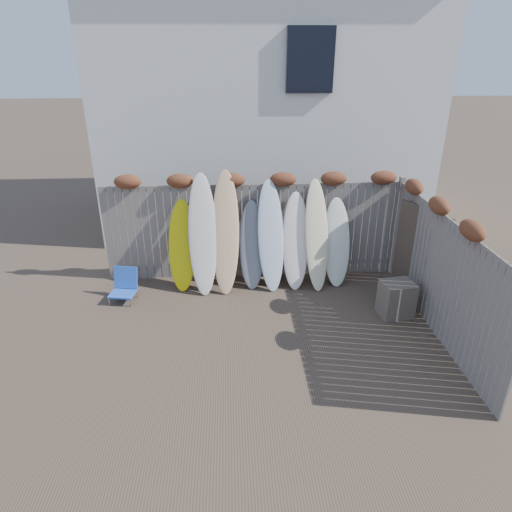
{
  "coord_description": "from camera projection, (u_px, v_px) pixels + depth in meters",
  "views": [
    {
      "loc": [
        -0.45,
        -6.3,
        4.46
      ],
      "look_at": [
        0.0,
        1.2,
        1.0
      ],
      "focal_mm": 32.0,
      "sensor_mm": 36.0,
      "label": 1
    }
  ],
  "objects": [
    {
      "name": "surfboard_3",
      "position": [
        252.0,
        245.0,
        9.07
      ],
      "size": [
        0.51,
        0.63,
        1.72
      ],
      "primitive_type": "ellipsoid",
      "rotation": [
        -0.31,
        0.0,
        -0.03
      ],
      "color": "slate",
      "rests_on": "ground"
    },
    {
      "name": "lattice_panel",
      "position": [
        420.0,
        255.0,
        8.52
      ],
      "size": [
        0.52,
        1.14,
        1.83
      ],
      "primitive_type": "cube",
      "rotation": [
        0.0,
        0.0,
        0.4
      ],
      "color": "#34291F",
      "rests_on": "ground"
    },
    {
      "name": "beach_chair",
      "position": [
        124.0,
        285.0,
        8.75
      ],
      "size": [
        0.54,
        0.56,
        0.62
      ],
      "color": "blue",
      "rests_on": "ground"
    },
    {
      "name": "house",
      "position": [
        263.0,
        98.0,
        12.18
      ],
      "size": [
        8.5,
        5.5,
        6.33
      ],
      "color": "silver",
      "rests_on": "ground"
    },
    {
      "name": "surfboard_7",
      "position": [
        337.0,
        242.0,
        9.17
      ],
      "size": [
        0.55,
        0.63,
        1.74
      ],
      "primitive_type": "ellipsoid",
      "rotation": [
        -0.31,
        0.0,
        0.02
      ],
      "color": "silver",
      "rests_on": "ground"
    },
    {
      "name": "ground",
      "position": [
        260.0,
        340.0,
        7.6
      ],
      "size": [
        80.0,
        80.0,
        0.0
      ],
      "primitive_type": "plane",
      "color": "#493A2D"
    },
    {
      "name": "surfboard_4",
      "position": [
        271.0,
        236.0,
        8.96
      ],
      "size": [
        0.58,
        0.79,
        2.13
      ],
      "primitive_type": "ellipsoid",
      "rotation": [
        -0.31,
        0.0,
        0.09
      ],
      "color": "silver",
      "rests_on": "ground"
    },
    {
      "name": "back_fence",
      "position": [
        255.0,
        223.0,
        9.28
      ],
      "size": [
        6.05,
        0.28,
        2.24
      ],
      "color": "slate",
      "rests_on": "ground"
    },
    {
      "name": "surfboard_2",
      "position": [
        225.0,
        233.0,
        8.84
      ],
      "size": [
        0.59,
        0.85,
        2.34
      ],
      "primitive_type": "ellipsoid",
      "rotation": [
        -0.31,
        0.0,
        -0.07
      ],
      "color": "#EBAB73",
      "rests_on": "ground"
    },
    {
      "name": "surfboard_5",
      "position": [
        295.0,
        241.0,
        9.04
      ],
      "size": [
        0.56,
        0.7,
        1.88
      ],
      "primitive_type": "ellipsoid",
      "rotation": [
        -0.31,
        0.0,
        -0.05
      ],
      "color": "white",
      "rests_on": "ground"
    },
    {
      "name": "surfboard_0",
      "position": [
        182.0,
        246.0,
        8.99
      ],
      "size": [
        0.59,
        0.67,
        1.76
      ],
      "primitive_type": "ellipsoid",
      "rotation": [
        -0.31,
        0.0,
        -0.08
      ],
      "color": "#DACB05",
      "rests_on": "ground"
    },
    {
      "name": "surfboard_1",
      "position": [
        203.0,
        235.0,
        8.81
      ],
      "size": [
        0.57,
        0.82,
        2.29
      ],
      "primitive_type": "ellipsoid",
      "rotation": [
        -0.31,
        0.0,
        0.03
      ],
      "color": "silver",
      "rests_on": "ground"
    },
    {
      "name": "wooden_crate",
      "position": [
        396.0,
        299.0,
        8.2
      ],
      "size": [
        0.62,
        0.54,
        0.65
      ],
      "primitive_type": "cube",
      "rotation": [
        0.0,
        0.0,
        0.14
      ],
      "color": "#736256",
      "rests_on": "ground"
    },
    {
      "name": "right_fence",
      "position": [
        441.0,
        268.0,
        7.51
      ],
      "size": [
        0.28,
        4.4,
        2.24
      ],
      "color": "slate",
      "rests_on": "ground"
    },
    {
      "name": "surfboard_6",
      "position": [
        317.0,
        236.0,
        8.97
      ],
      "size": [
        0.52,
        0.79,
        2.14
      ],
      "primitive_type": "ellipsoid",
      "rotation": [
        -0.31,
        0.0,
        0.09
      ],
      "color": "beige",
      "rests_on": "ground"
    }
  ]
}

